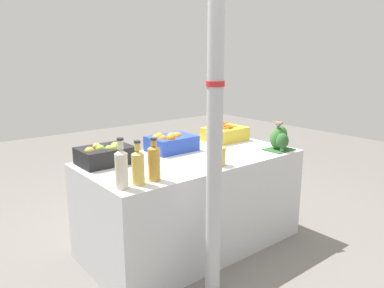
% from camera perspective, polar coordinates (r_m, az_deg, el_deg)
% --- Properties ---
extents(ground_plane, '(10.00, 10.00, 0.00)m').
position_cam_1_polar(ground_plane, '(3.16, 0.00, -14.99)').
color(ground_plane, slate).
extents(market_table, '(1.68, 0.85, 0.74)m').
position_cam_1_polar(market_table, '(3.01, 0.00, -8.76)').
color(market_table, silver).
rests_on(market_table, ground_plane).
extents(support_pole, '(0.10, 0.10, 2.52)m').
position_cam_1_polar(support_pole, '(2.11, 3.54, 6.82)').
color(support_pole, '#B7BABF').
rests_on(support_pole, ground_plane).
extents(apple_crate, '(0.37, 0.28, 0.15)m').
position_cam_1_polar(apple_crate, '(2.76, -13.11, -1.56)').
color(apple_crate, black).
rests_on(apple_crate, market_table).
extents(orange_crate, '(0.37, 0.28, 0.16)m').
position_cam_1_polar(orange_crate, '(3.05, -3.20, 0.27)').
color(orange_crate, '#2847B7').
rests_on(orange_crate, market_table).
extents(carrot_crate, '(0.37, 0.28, 0.15)m').
position_cam_1_polar(carrot_crate, '(3.43, 5.02, 1.62)').
color(carrot_crate, gold).
rests_on(carrot_crate, market_table).
extents(broccoli_pile, '(0.22, 0.19, 0.19)m').
position_cam_1_polar(broccoli_pile, '(3.16, 13.20, 0.79)').
color(broccoli_pile, '#2D602D').
rests_on(broccoli_pile, market_table).
extents(juice_bottle_cloudy, '(0.08, 0.08, 0.30)m').
position_cam_1_polar(juice_bottle_cloudy, '(2.22, -10.71, -3.53)').
color(juice_bottle_cloudy, beige).
rests_on(juice_bottle_cloudy, market_table).
extents(juice_bottle_golden, '(0.08, 0.08, 0.27)m').
position_cam_1_polar(juice_bottle_golden, '(2.27, -8.23, -3.36)').
color(juice_bottle_golden, gold).
rests_on(juice_bottle_golden, market_table).
extents(juice_bottle_amber, '(0.08, 0.08, 0.27)m').
position_cam_1_polar(juice_bottle_amber, '(2.33, -5.79, -2.76)').
color(juice_bottle_amber, gold).
rests_on(juice_bottle_amber, market_table).
extents(pickle_jar, '(0.11, 0.11, 0.13)m').
position_cam_1_polar(pickle_jar, '(2.66, 4.12, -1.85)').
color(pickle_jar, '#DBBC56').
rests_on(pickle_jar, market_table).
extents(sparrow_bird, '(0.06, 0.13, 0.05)m').
position_cam_1_polar(sparrow_bird, '(3.12, 13.08, 3.05)').
color(sparrow_bird, '#4C3D2D').
rests_on(sparrow_bird, broccoli_pile).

